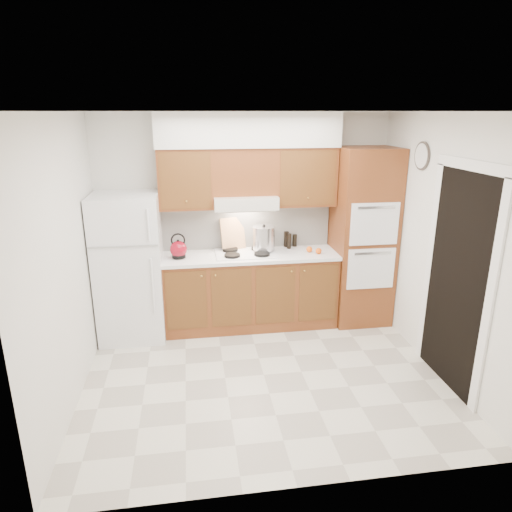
{
  "coord_description": "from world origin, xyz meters",
  "views": [
    {
      "loc": [
        -0.69,
        -4.06,
        2.6
      ],
      "look_at": [
        -0.01,
        0.45,
        1.15
      ],
      "focal_mm": 32.0,
      "sensor_mm": 36.0,
      "label": 1
    }
  ],
  "objects": [
    {
      "name": "doorway",
      "position": [
        1.79,
        -0.35,
        1.05
      ],
      "size": [
        0.02,
        0.9,
        2.1
      ],
      "primitive_type": "cube",
      "color": "black",
      "rests_on": "floor"
    },
    {
      "name": "fridge",
      "position": [
        -1.41,
        1.14,
        0.86
      ],
      "size": [
        0.75,
        0.72,
        1.72
      ],
      "primitive_type": "cube",
      "color": "white",
      "rests_on": "floor"
    },
    {
      "name": "base_cabinets",
      "position": [
        0.02,
        1.2,
        0.45
      ],
      "size": [
        2.11,
        0.6,
        0.9
      ],
      "primitive_type": "cube",
      "color": "brown",
      "rests_on": "floor"
    },
    {
      "name": "upper_cab_left",
      "position": [
        -0.71,
        1.33,
        1.85
      ],
      "size": [
        0.63,
        0.33,
        0.7
      ],
      "primitive_type": "cube",
      "color": "brown",
      "rests_on": "wall_back"
    },
    {
      "name": "cutting_board",
      "position": [
        -0.16,
        1.42,
        1.14
      ],
      "size": [
        0.33,
        0.2,
        0.41
      ],
      "primitive_type": "cube",
      "rotation": [
        -0.21,
        0.0,
        0.32
      ],
      "color": "tan",
      "rests_on": "countertop"
    },
    {
      "name": "countertop",
      "position": [
        0.03,
        1.19,
        0.92
      ],
      "size": [
        2.13,
        0.62,
        0.04
      ],
      "primitive_type": "cube",
      "color": "white",
      "rests_on": "base_cabinets"
    },
    {
      "name": "upper_cab_right",
      "position": [
        0.72,
        1.33,
        1.85
      ],
      "size": [
        0.73,
        0.33,
        0.7
      ],
      "primitive_type": "cube",
      "color": "brown",
      "rests_on": "wall_back"
    },
    {
      "name": "wall_right",
      "position": [
        1.8,
        0.0,
        1.3
      ],
      "size": [
        0.02,
        3.0,
        2.6
      ],
      "primitive_type": "cube",
      "color": "white",
      "rests_on": "floor"
    },
    {
      "name": "soffit",
      "position": [
        0.03,
        1.32,
        2.4
      ],
      "size": [
        2.13,
        0.36,
        0.4
      ],
      "primitive_type": "cube",
      "color": "silver",
      "rests_on": "wall_back"
    },
    {
      "name": "floor",
      "position": [
        0.0,
        0.0,
        0.0
      ],
      "size": [
        3.6,
        3.6,
        0.0
      ],
      "primitive_type": "plane",
      "color": "beige",
      "rests_on": "ground"
    },
    {
      "name": "cooktop",
      "position": [
        -0.02,
        1.21,
        0.95
      ],
      "size": [
        0.74,
        0.5,
        0.01
      ],
      "primitive_type": "cube",
      "color": "white",
      "rests_on": "countertop"
    },
    {
      "name": "backsplash",
      "position": [
        0.02,
        1.49,
        1.22
      ],
      "size": [
        2.11,
        0.03,
        0.56
      ],
      "primitive_type": "cube",
      "color": "white",
      "rests_on": "countertop"
    },
    {
      "name": "wall_back",
      "position": [
        0.0,
        1.5,
        1.3
      ],
      "size": [
        3.6,
        0.02,
        2.6
      ],
      "primitive_type": "cube",
      "color": "white",
      "rests_on": "floor"
    },
    {
      "name": "stock_pot",
      "position": [
        0.2,
        1.27,
        1.11
      ],
      "size": [
        0.35,
        0.35,
        0.28
      ],
      "primitive_type": "cylinder",
      "rotation": [
        0.0,
        0.0,
        0.38
      ],
      "color": "silver",
      "rests_on": "cooktop"
    },
    {
      "name": "range_hood",
      "position": [
        -0.02,
        1.27,
        1.57
      ],
      "size": [
        0.75,
        0.45,
        0.15
      ],
      "primitive_type": "cube",
      "color": "silver",
      "rests_on": "wall_back"
    },
    {
      "name": "condiment_c",
      "position": [
        0.64,
        1.45,
        1.02
      ],
      "size": [
        0.07,
        0.07,
        0.16
      ],
      "primitive_type": "cylinder",
      "rotation": [
        0.0,
        0.0,
        -0.42
      ],
      "color": "black",
      "rests_on": "countertop"
    },
    {
      "name": "condiment_b",
      "position": [
        0.53,
        1.44,
        1.04
      ],
      "size": [
        0.07,
        0.07,
        0.2
      ],
      "primitive_type": "cylinder",
      "rotation": [
        0.0,
        0.0,
        -0.15
      ],
      "color": "black",
      "rests_on": "countertop"
    },
    {
      "name": "oven_cabinet",
      "position": [
        1.44,
        1.18,
        1.1
      ],
      "size": [
        0.7,
        0.65,
        2.2
      ],
      "primitive_type": "cube",
      "color": "brown",
      "rests_on": "floor"
    },
    {
      "name": "condiment_a",
      "position": [
        0.54,
        1.36,
        1.04
      ],
      "size": [
        0.06,
        0.06,
        0.19
      ],
      "primitive_type": "cylinder",
      "rotation": [
        0.0,
        0.0,
        0.22
      ],
      "color": "black",
      "rests_on": "countertop"
    },
    {
      "name": "kettle",
      "position": [
        -0.83,
        1.16,
        1.05
      ],
      "size": [
        0.23,
        0.23,
        0.2
      ],
      "primitive_type": "sphere",
      "rotation": [
        0.0,
        0.0,
        0.16
      ],
      "color": "maroon",
      "rests_on": "countertop"
    },
    {
      "name": "upper_cab_over_hood",
      "position": [
        -0.02,
        1.33,
        1.92
      ],
      "size": [
        0.75,
        0.33,
        0.55
      ],
      "primitive_type": "cube",
      "color": "brown",
      "rests_on": "range_hood"
    },
    {
      "name": "wall_left",
      "position": [
        -1.8,
        0.0,
        1.3
      ],
      "size": [
        0.02,
        3.0,
        2.6
      ],
      "primitive_type": "cube",
      "color": "white",
      "rests_on": "floor"
    },
    {
      "name": "ceiling",
      "position": [
        0.0,
        0.0,
        2.6
      ],
      "size": [
        3.6,
        3.6,
        0.0
      ],
      "primitive_type": "plane",
      "color": "white",
      "rests_on": "wall_back"
    },
    {
      "name": "orange_near",
      "position": [
        0.85,
        1.08,
        0.98
      ],
      "size": [
        0.07,
        0.07,
        0.07
      ],
      "primitive_type": "sphere",
      "rotation": [
        0.0,
        0.0,
        0.01
      ],
      "color": "#FF5E0D",
      "rests_on": "countertop"
    },
    {
      "name": "orange_far",
      "position": [
        0.76,
        1.16,
        0.98
      ],
      "size": [
        0.08,
        0.08,
        0.07
      ],
      "primitive_type": "sphere",
      "rotation": [
        0.0,
        0.0,
        -0.1
      ],
      "color": "#FF660D",
      "rests_on": "countertop"
    },
    {
      "name": "wall_clock",
      "position": [
        1.79,
        0.55,
        2.15
      ],
      "size": [
        0.02,
        0.3,
        0.3
      ],
      "primitive_type": "cylinder",
      "rotation": [
        0.0,
        1.57,
        0.0
      ],
      "color": "#3F3833",
      "rests_on": "wall_right"
    }
  ]
}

